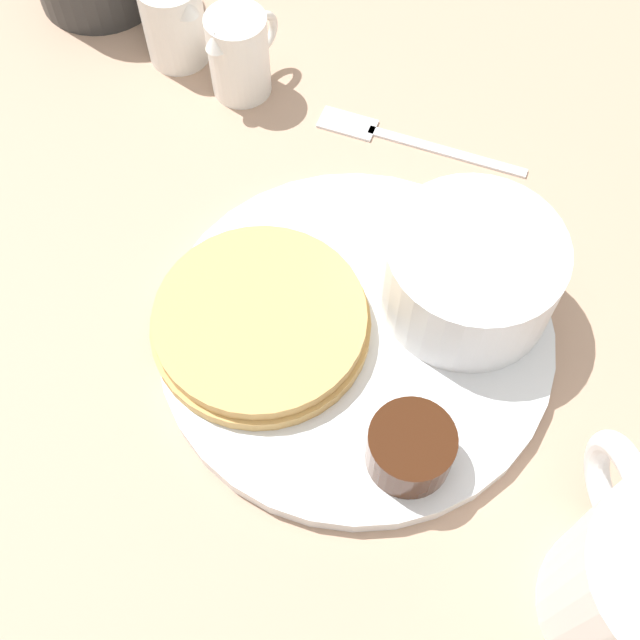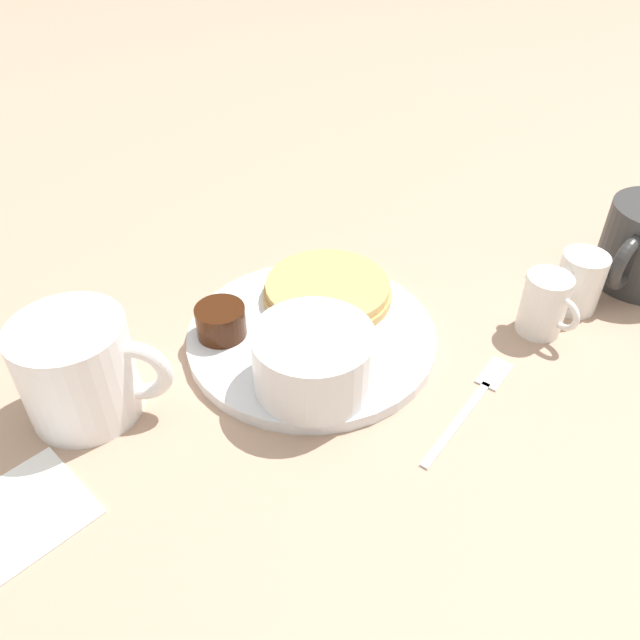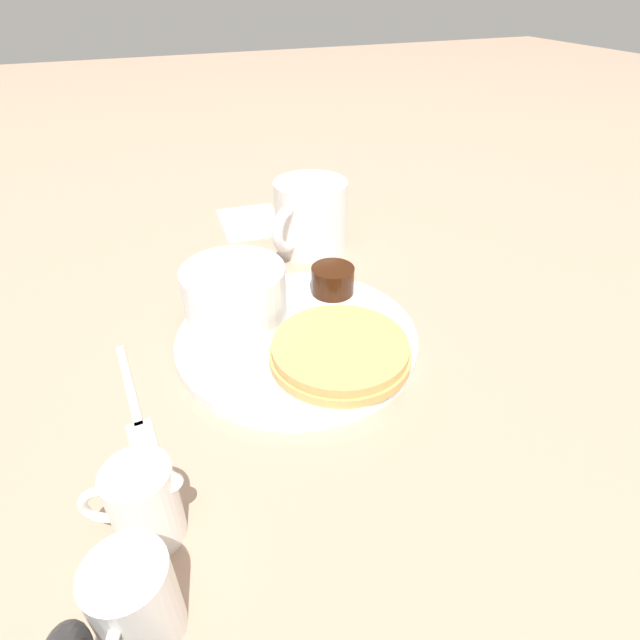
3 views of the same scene
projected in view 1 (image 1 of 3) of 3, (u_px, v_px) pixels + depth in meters
The scene contains 9 objects.
ground_plane at pixel (355, 338), 0.48m from camera, with size 4.00×4.00×0.00m, color tan.
plate at pixel (356, 333), 0.48m from camera, with size 0.23×0.23×0.01m.
pancake_stack at pixel (260, 322), 0.46m from camera, with size 0.13×0.13×0.02m.
bowl at pixel (471, 271), 0.46m from camera, with size 0.10×0.10×0.05m.
syrup_cup at pixel (410, 448), 0.42m from camera, with size 0.05×0.05×0.03m.
butter_ramekin at pixel (495, 296), 0.46m from camera, with size 0.05×0.05×0.04m.
creamer_pitcher_near at pixel (239, 54), 0.55m from camera, with size 0.04×0.06×0.06m.
creamer_pitcher_far at pixel (173, 21), 0.57m from camera, with size 0.07×0.04×0.06m.
fork at pixel (395, 136), 0.56m from camera, with size 0.15×0.02×0.00m.
Camera 1 is at (-0.07, 0.21, 0.43)m, focal length 45.00 mm.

